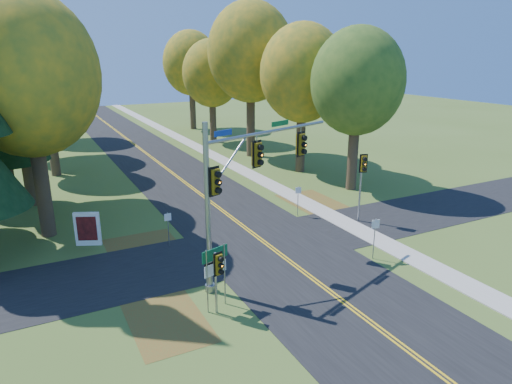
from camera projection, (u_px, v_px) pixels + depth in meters
name	position (u px, v px, depth m)	size (l,w,h in m)	color
ground	(284.00, 257.00, 24.96)	(160.00, 160.00, 0.00)	#425B20
road_main	(284.00, 257.00, 24.96)	(8.00, 160.00, 0.02)	black
road_cross	(266.00, 244.00, 26.66)	(60.00, 6.00, 0.02)	black
centerline_left	(282.00, 257.00, 24.91)	(0.10, 160.00, 0.01)	gold
centerline_right	(285.00, 256.00, 24.99)	(0.10, 160.00, 0.01)	gold
sidewalk_east	(372.00, 236.00, 27.66)	(1.60, 160.00, 0.06)	#9E998E
leaf_patch_w_near	(147.00, 252.00, 25.52)	(4.00, 6.00, 0.00)	brown
leaf_patch_e	(322.00, 207.00, 33.03)	(3.50, 8.00, 0.00)	brown
leaf_patch_w_far	(166.00, 319.00, 19.13)	(3.00, 5.00, 0.00)	brown
tree_w_a	(28.00, 76.00, 25.28)	(8.00, 8.00, 14.15)	#38281C
tree_e_a	(357.00, 82.00, 34.95)	(7.20, 7.20, 12.73)	#38281C
tree_w_b	(13.00, 58.00, 30.63)	(8.60, 8.60, 15.38)	#38281C
tree_e_b	(303.00, 74.00, 40.37)	(7.60, 7.60, 13.33)	#38281C
tree_w_c	(45.00, 86.00, 39.25)	(6.80, 6.80, 11.91)	#38281C
tree_e_c	(251.00, 53.00, 46.27)	(8.80, 8.80, 15.79)	#38281C
tree_w_d	(31.00, 62.00, 45.86)	(8.20, 8.20, 14.56)	#38281C
tree_e_d	(212.00, 74.00, 54.52)	(7.00, 7.00, 12.32)	#38281C
tree_w_e	(38.00, 58.00, 55.56)	(8.40, 8.40, 14.97)	#38281C
tree_e_e	(191.00, 63.00, 63.86)	(7.80, 7.80, 13.74)	#38281C
traffic_mast	(243.00, 178.00, 21.38)	(8.30, 3.37, 7.94)	gray
east_signal_pole	(363.00, 171.00, 29.06)	(0.51, 0.61, 4.59)	gray
ped_signal_pole	(218.00, 269.00, 18.85)	(0.45, 0.53, 2.91)	#9A9CA3
route_sign_cluster	(215.00, 265.00, 19.41)	(1.31, 0.44, 2.91)	gray
info_kiosk	(88.00, 229.00, 26.22)	(1.40, 0.78, 2.00)	white
reg_sign_e_north	(298.00, 196.00, 30.82)	(0.39, 0.15, 2.11)	gray
reg_sign_e_south	(375.00, 231.00, 24.28)	(0.44, 0.13, 2.34)	gray
reg_sign_w	(168.00, 223.00, 25.92)	(0.40, 0.06, 2.08)	gray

